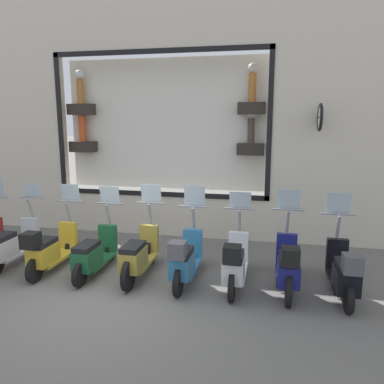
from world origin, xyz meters
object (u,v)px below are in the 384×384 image
object	(u,v)px
scooter_navy_1	(288,266)
scooter_olive_4	(139,255)
scooter_black_0	(344,272)
scooter_silver_7	(11,246)
scooter_white_2	(235,263)
scooter_teal_3	(185,259)
scooter_yellow_6	(49,249)
scooter_green_5	(94,254)

from	to	relation	value
scooter_navy_1	scooter_olive_4	bearing A→B (deg)	88.70
scooter_black_0	scooter_silver_7	distance (m)	6.30
scooter_white_2	scooter_teal_3	distance (m)	0.90
scooter_yellow_6	scooter_olive_4	bearing A→B (deg)	-87.65
scooter_teal_3	scooter_olive_4	distance (m)	0.90
scooter_navy_1	scooter_teal_3	distance (m)	1.80
scooter_black_0	scooter_yellow_6	bearing A→B (deg)	89.99
scooter_navy_1	scooter_white_2	size ratio (longest dim) A/B	1.01
scooter_black_0	scooter_white_2	bearing A→B (deg)	89.91
scooter_olive_4	scooter_yellow_6	xyz separation A→B (m)	(-0.07, 1.80, 0.01)
scooter_olive_4	scooter_green_5	distance (m)	0.90
scooter_black_0	scooter_navy_1	world-z (taller)	scooter_navy_1
scooter_navy_1	scooter_silver_7	size ratio (longest dim) A/B	1.00
scooter_olive_4	scooter_silver_7	size ratio (longest dim) A/B	1.00
scooter_teal_3	scooter_olive_4	xyz separation A→B (m)	(0.07, 0.90, -0.02)
scooter_white_2	scooter_yellow_6	world-z (taller)	scooter_yellow_6
scooter_green_5	scooter_black_0	bearing A→B (deg)	-90.82
scooter_teal_3	scooter_green_5	bearing A→B (deg)	88.15
scooter_black_0	scooter_yellow_6	xyz separation A→B (m)	(0.00, 5.40, 0.00)
scooter_teal_3	scooter_olive_4	world-z (taller)	scooter_teal_3
scooter_yellow_6	scooter_black_0	bearing A→B (deg)	-90.01
scooter_white_2	scooter_silver_7	xyz separation A→B (m)	(0.07, 4.50, -0.02)
scooter_green_5	scooter_white_2	bearing A→B (deg)	-91.30
scooter_white_2	scooter_teal_3	world-z (taller)	scooter_teal_3
scooter_navy_1	scooter_olive_4	size ratio (longest dim) A/B	1.00
scooter_yellow_6	scooter_white_2	bearing A→B (deg)	-89.96
scooter_yellow_6	scooter_teal_3	bearing A→B (deg)	-89.88
scooter_silver_7	scooter_navy_1	bearing A→B (deg)	-90.62
scooter_navy_1	scooter_olive_4	xyz separation A→B (m)	(0.06, 2.70, -0.03)
scooter_white_2	scooter_yellow_6	bearing A→B (deg)	90.04
scooter_teal_3	scooter_yellow_6	distance (m)	2.70
scooter_green_5	scooter_silver_7	bearing A→B (deg)	89.75
scooter_teal_3	scooter_olive_4	bearing A→B (deg)	85.67
scooter_olive_4	scooter_green_5	bearing A→B (deg)	90.64
scooter_white_2	scooter_silver_7	world-z (taller)	scooter_silver_7
scooter_black_0	scooter_navy_1	xyz separation A→B (m)	(0.01, 0.90, 0.02)
scooter_yellow_6	scooter_silver_7	world-z (taller)	scooter_yellow_6
scooter_black_0	scooter_silver_7	world-z (taller)	scooter_black_0
scooter_black_0	scooter_teal_3	bearing A→B (deg)	89.87
scooter_black_0	scooter_white_2	xyz separation A→B (m)	(0.00, 1.80, 0.01)
scooter_silver_7	scooter_teal_3	bearing A→B (deg)	-91.05
scooter_white_2	scooter_silver_7	distance (m)	4.50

